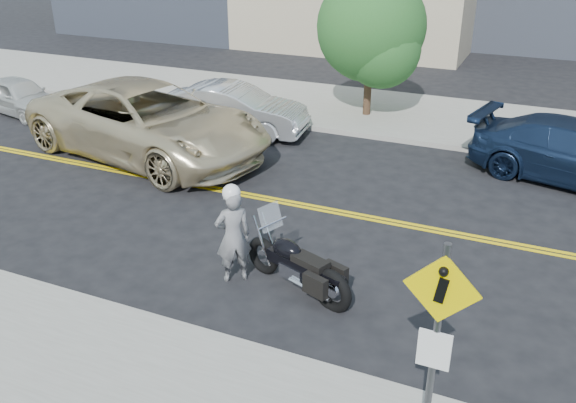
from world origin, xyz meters
The scene contains 9 objects.
ground_plane centered at (0.00, 0.00, 0.00)m, with size 120.00×120.00×0.00m, color black.
sidewalk_far centered at (0.00, 7.50, 0.07)m, with size 60.00×5.00×0.15m, color #9E9B91.
pedestrian_sign centered at (4.20, -6.31, 1.96)m, with size 0.78×0.08×3.00m.
motorcyclist centered at (0.17, -3.34, 0.93)m, with size 0.76×0.74×1.87m.
motorcycle centered at (1.33, -3.19, 0.71)m, with size 2.32×0.71×1.41m, color black, non-canonical shape.
suv centered at (-4.92, 1.29, 0.98)m, with size 3.25×7.05×1.96m, color beige.
parked_car_white centered at (-11.14, 2.80, 0.60)m, with size 1.41×3.52×1.20m, color silver.
parked_car_silver centered at (-3.75, 3.87, 0.73)m, with size 1.55×4.45×1.47m, color silver.
tree_far_a centered at (-0.50, 6.89, 2.89)m, with size 3.34×3.34×4.57m.
Camera 1 is at (4.85, -11.58, 6.00)m, focal length 38.00 mm.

